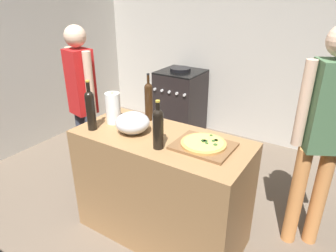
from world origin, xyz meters
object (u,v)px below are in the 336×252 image
Objects in this scene: pizza at (204,143)px; person_in_red at (323,130)px; wine_bottle_clear at (149,100)px; person_in_stripes at (83,100)px; paper_towel_roll at (113,108)px; stove at (180,102)px; wine_bottle_amber at (90,108)px; wine_bottle_dark at (158,127)px; mixing_bowl at (133,123)px.

pizza is 0.18× the size of person_in_red.
person_in_stripes is (-0.78, -0.01, -0.14)m from wine_bottle_clear.
paper_towel_roll is at bearing -19.04° from person_in_stripes.
pizza is 0.33× the size of stove.
wine_bottle_amber is at bearing -36.70° from person_in_stripes.
wine_bottle_clear is at bearing 44.86° from paper_towel_roll.
wine_bottle_clear is (-0.34, 0.37, 0.02)m from wine_bottle_dark.
wine_bottle_dark reaches higher than paper_towel_roll.
wine_bottle_amber reaches higher than paper_towel_roll.
paper_towel_roll is 0.15× the size of person_in_red.
wine_bottle_clear reaches higher than stove.
mixing_bowl is 0.33m from wine_bottle_dark.
wine_bottle_dark is at bearing -16.81° from paper_towel_roll.
wine_bottle_amber is 1.69m from person_in_red.
person_in_stripes is at bearing -179.44° from wine_bottle_clear.
wine_bottle_clear is (-0.04, 0.27, 0.09)m from mixing_bowl.
wine_bottle_amber is at bearing -106.07° from paper_towel_roll.
pizza reaches higher than stove.
pizza is 0.33m from wine_bottle_dark.
wine_bottle_amber is at bearing -79.78° from stove.
wine_bottle_clear is 1.81m from stove.
pizza is 0.84m from person_in_red.
mixing_bowl is 0.66× the size of wine_bottle_amber.
person_in_stripes is (-0.57, 0.20, -0.10)m from paper_towel_roll.
person_in_red is at bearing 24.75° from wine_bottle_amber.
pizza is at bearing 33.53° from wine_bottle_dark.
wine_bottle_dark is 0.20× the size of person_in_red.
person_in_red reaches higher than paper_towel_roll.
paper_towel_roll is 0.29m from wine_bottle_clear.
pizza is 0.19× the size of person_in_stripes.
person_in_red is at bearing 8.89° from person_in_stripes.
person_in_red is (0.67, 0.51, 0.07)m from pizza.
wine_bottle_amber is at bearing -123.49° from wine_bottle_clear.
wine_bottle_dark is at bearing -17.95° from person_in_stripes.
wine_bottle_clear is (0.26, 0.39, -0.00)m from wine_bottle_amber.
person_in_stripes is (-0.16, -1.59, 0.48)m from stove.
person_in_red is at bearing 36.38° from wine_bottle_dark.
wine_bottle_amber is 0.66m from person_in_stripes.
wine_bottle_dark is at bearing 2.11° from wine_bottle_amber.
mixing_bowl is 0.86m from person_in_stripes.
mixing_bowl is 0.26m from paper_towel_roll.
person_in_red is at bearing 37.43° from pizza.
paper_towel_roll is at bearing -179.61° from pizza.
wine_bottle_dark is at bearing -47.15° from wine_bottle_clear.
person_in_stripes is 0.95× the size of person_in_red.
person_in_stripes reaches higher than wine_bottle_amber.
person_in_stripes is (-1.12, 0.36, -0.13)m from wine_bottle_dark.
wine_bottle_dark is 2.26m from stove.
stove is (-1.22, 1.78, -0.48)m from pizza.
paper_towel_roll is 1.56m from person_in_red.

